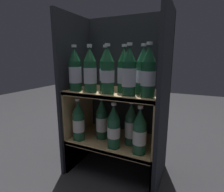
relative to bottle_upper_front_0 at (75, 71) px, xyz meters
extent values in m
plane|color=#2D2D30|center=(0.21, -0.06, -0.64)|extent=(6.00, 6.00, 0.00)
cube|color=#23262B|center=(0.21, 0.27, -0.15)|extent=(0.58, 0.02, 0.97)
cube|color=#23262B|center=(-0.07, 0.10, -0.15)|extent=(0.02, 0.36, 0.97)
cube|color=#23262B|center=(0.49, 0.10, -0.15)|extent=(0.02, 0.36, 0.97)
cube|color=tan|center=(0.21, 0.10, -0.43)|extent=(0.54, 0.32, 0.02)
cube|color=tan|center=(0.21, -0.05, -0.43)|extent=(0.54, 0.02, 0.03)
cube|color=tan|center=(-0.06, 0.10, -0.54)|extent=(0.01, 0.32, 0.20)
cube|color=tan|center=(0.47, 0.10, -0.54)|extent=(0.01, 0.32, 0.20)
cube|color=tan|center=(0.21, 0.10, -0.12)|extent=(0.54, 0.32, 0.02)
cube|color=tan|center=(0.21, -0.05, -0.12)|extent=(0.54, 0.02, 0.03)
cube|color=tan|center=(-0.06, 0.10, -0.38)|extent=(0.01, 0.32, 0.51)
cube|color=tan|center=(0.47, 0.10, -0.38)|extent=(0.01, 0.32, 0.51)
cylinder|color=#144228|center=(0.00, 0.00, -0.03)|extent=(0.07, 0.07, 0.17)
cylinder|color=#ADB2C1|center=(0.00, 0.00, -0.02)|extent=(0.07, 0.07, 0.09)
cone|color=#144228|center=(0.00, 0.00, 0.09)|extent=(0.07, 0.07, 0.08)
cylinder|color=silver|center=(0.00, 0.00, 0.14)|extent=(0.03, 0.03, 0.01)
cylinder|color=#194C2D|center=(0.10, 0.00, -0.03)|extent=(0.07, 0.07, 0.17)
cylinder|color=#ADB2C1|center=(0.10, 0.00, -0.02)|extent=(0.07, 0.07, 0.08)
cone|color=#194C2D|center=(0.10, 0.00, 0.09)|extent=(0.07, 0.07, 0.08)
cylinder|color=silver|center=(0.10, 0.00, 0.14)|extent=(0.03, 0.03, 0.01)
cylinder|color=#194C2D|center=(0.21, 0.00, -0.03)|extent=(0.07, 0.07, 0.17)
cylinder|color=#ADB2C1|center=(0.21, 0.00, -0.02)|extent=(0.07, 0.07, 0.06)
cone|color=#194C2D|center=(0.21, 0.00, 0.09)|extent=(0.07, 0.07, 0.08)
cylinder|color=silver|center=(0.21, 0.00, 0.14)|extent=(0.03, 0.03, 0.01)
cylinder|color=#144228|center=(0.33, 0.00, -0.03)|extent=(0.07, 0.07, 0.17)
cylinder|color=#ADB2C1|center=(0.33, 0.00, -0.02)|extent=(0.07, 0.07, 0.09)
cone|color=#144228|center=(0.33, 0.00, 0.09)|extent=(0.07, 0.07, 0.08)
cylinder|color=silver|center=(0.33, 0.00, 0.14)|extent=(0.03, 0.03, 0.01)
cylinder|color=#144228|center=(0.42, 0.00, -0.03)|extent=(0.07, 0.07, 0.17)
cylinder|color=#ADB2C1|center=(0.42, 0.00, -0.02)|extent=(0.07, 0.07, 0.07)
cone|color=#144228|center=(0.42, 0.00, 0.09)|extent=(0.07, 0.07, 0.08)
cylinder|color=silver|center=(0.42, 0.00, 0.14)|extent=(0.03, 0.03, 0.01)
cylinder|color=#1E5638|center=(0.05, 0.08, -0.03)|extent=(0.07, 0.07, 0.17)
cylinder|color=#ADB2C1|center=(0.05, 0.08, -0.02)|extent=(0.07, 0.07, 0.09)
cone|color=#1E5638|center=(0.05, 0.08, 0.09)|extent=(0.07, 0.07, 0.08)
cylinder|color=silver|center=(0.05, 0.08, 0.14)|extent=(0.03, 0.03, 0.01)
cylinder|color=#194C2D|center=(0.16, 0.08, -0.03)|extent=(0.07, 0.07, 0.17)
cylinder|color=#ADB2C1|center=(0.16, 0.08, -0.02)|extent=(0.07, 0.07, 0.07)
cone|color=#194C2D|center=(0.16, 0.08, 0.09)|extent=(0.07, 0.07, 0.08)
cylinder|color=silver|center=(0.16, 0.08, 0.14)|extent=(0.03, 0.03, 0.01)
cylinder|color=#194C2D|center=(0.27, 0.08, -0.03)|extent=(0.07, 0.07, 0.17)
cylinder|color=#ADB2C1|center=(0.27, 0.08, -0.02)|extent=(0.07, 0.07, 0.09)
cone|color=#194C2D|center=(0.27, 0.08, 0.09)|extent=(0.07, 0.07, 0.08)
cylinder|color=silver|center=(0.27, 0.08, 0.14)|extent=(0.03, 0.03, 0.01)
cylinder|color=#1E5638|center=(0.37, 0.08, -0.03)|extent=(0.07, 0.07, 0.17)
cylinder|color=#ADB2C1|center=(0.37, 0.08, -0.02)|extent=(0.07, 0.07, 0.06)
cone|color=#1E5638|center=(0.37, 0.08, 0.09)|extent=(0.07, 0.07, 0.08)
cylinder|color=silver|center=(0.37, 0.08, 0.14)|extent=(0.03, 0.03, 0.01)
cylinder|color=#1E5638|center=(0.01, 0.00, -0.33)|extent=(0.07, 0.07, 0.17)
cylinder|color=white|center=(0.01, 0.00, -0.33)|extent=(0.07, 0.07, 0.08)
cone|color=#1E5638|center=(0.01, 0.00, -0.21)|extent=(0.07, 0.07, 0.08)
cylinder|color=silver|center=(0.01, 0.00, -0.17)|extent=(0.03, 0.03, 0.01)
cylinder|color=#1E5638|center=(0.24, 0.00, -0.33)|extent=(0.07, 0.07, 0.17)
cylinder|color=white|center=(0.24, 0.00, -0.33)|extent=(0.07, 0.07, 0.06)
cone|color=#1E5638|center=(0.24, 0.00, -0.21)|extent=(0.07, 0.07, 0.08)
cylinder|color=silver|center=(0.24, 0.00, -0.17)|extent=(0.03, 0.03, 0.01)
cylinder|color=#1E5638|center=(0.39, 0.00, -0.33)|extent=(0.07, 0.07, 0.17)
cylinder|color=white|center=(0.39, 0.00, -0.33)|extent=(0.07, 0.07, 0.07)
cone|color=#1E5638|center=(0.39, 0.00, -0.21)|extent=(0.07, 0.07, 0.08)
cylinder|color=silver|center=(0.39, 0.00, -0.17)|extent=(0.03, 0.03, 0.01)
cylinder|color=#1E5638|center=(0.13, 0.08, -0.33)|extent=(0.07, 0.07, 0.17)
cylinder|color=white|center=(0.13, 0.08, -0.33)|extent=(0.07, 0.07, 0.09)
cone|color=#1E5638|center=(0.13, 0.08, -0.21)|extent=(0.07, 0.07, 0.08)
cylinder|color=silver|center=(0.13, 0.08, -0.17)|extent=(0.03, 0.03, 0.01)
cylinder|color=#285B42|center=(0.32, 0.08, -0.33)|extent=(0.07, 0.07, 0.17)
cylinder|color=white|center=(0.32, 0.08, -0.33)|extent=(0.07, 0.07, 0.09)
cone|color=#285B42|center=(0.32, 0.08, -0.21)|extent=(0.07, 0.07, 0.08)
cylinder|color=silver|center=(0.32, 0.08, -0.17)|extent=(0.03, 0.03, 0.01)
camera|label=1|loc=(0.61, -0.82, 0.07)|focal=28.00mm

